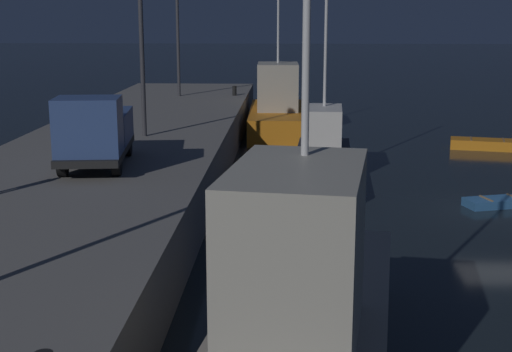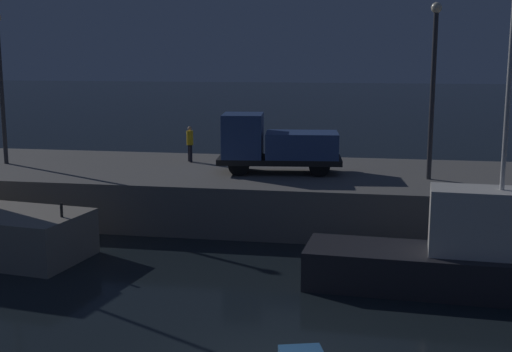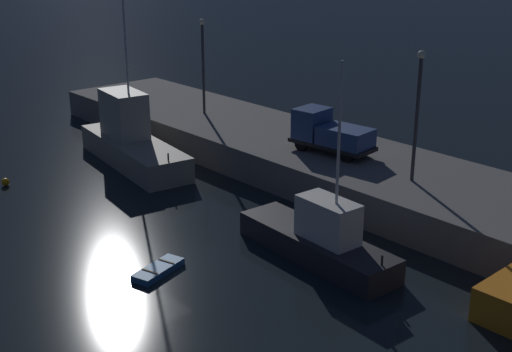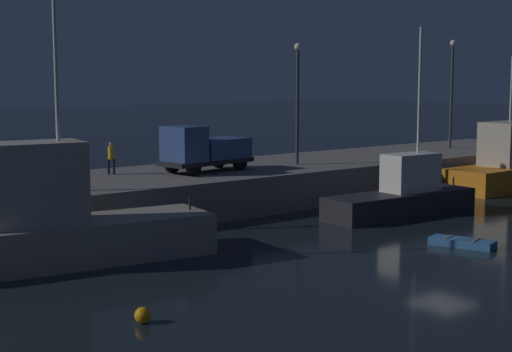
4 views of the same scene
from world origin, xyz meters
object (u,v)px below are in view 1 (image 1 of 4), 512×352
Objects in this scene: lamp_post_east at (141,38)px; rowboat_white_mid at (487,144)px; fishing_boat_blue at (302,325)px; dinghy_orange_near at (500,202)px; fishing_trawler_red at (278,111)px; fishing_boat_white at (323,158)px; bollard_central at (234,91)px; lamp_post_central at (178,24)px; utility_truck at (95,132)px.

rowboat_white_mid is at bearing -63.09° from lamp_post_east.
fishing_boat_blue reaches higher than dinghy_orange_near.
fishing_trawler_red is 1.45× the size of lamp_post_east.
fishing_trawler_red is 13.37m from fishing_boat_white.
bollard_central is at bearing 30.77° from dinghy_orange_near.
fishing_boat_blue reaches higher than fishing_trawler_red.
dinghy_orange_near is at bearing -103.59° from lamp_post_east.
fishing_trawler_red is 16.76× the size of bollard_central.
lamp_post_east is 11.53× the size of bollard_central.
lamp_post_central reaches higher than fishing_boat_white.
fishing_boat_white is 18.75m from lamp_post_central.
bollard_central is (19.96, 11.88, 2.22)m from dinghy_orange_near.
rowboat_white_mid is at bearing -111.65° from lamp_post_central.
fishing_trawler_red is at bearing -16.59° from utility_truck.
fishing_boat_white reaches higher than rowboat_white_mid.
lamp_post_east is (-13.63, 5.64, 4.90)m from fishing_trawler_red.
dinghy_orange_near is (-17.16, -8.97, -1.27)m from fishing_trawler_red.
fishing_boat_white is 1.77× the size of utility_truck.
dinghy_orange_near is at bearing -28.05° from fishing_boat_blue.
lamp_post_east is at bearing 93.30° from fishing_boat_white.
utility_truck is (-3.08, 15.00, 3.17)m from dinghy_orange_near.
lamp_post_east reaches higher than bollard_central.
rowboat_white_mid is at bearing -48.55° from fishing_boat_white.
lamp_post_central is at bearing 1.27° from utility_truck.
bollard_central is at bearing -9.43° from lamp_post_east.
dinghy_orange_near is at bearing -152.39° from fishing_trawler_red.
dinghy_orange_near is 23.33m from bollard_central.
lamp_post_east is 7.28m from utility_truck.
bollard_central is (23.04, -3.12, -0.95)m from utility_truck.
lamp_post_central reaches higher than rowboat_white_mid.
fishing_boat_white reaches higher than utility_truck.
lamp_post_east is at bearing 19.78° from fishing_boat_blue.
bollard_central is at bearing 46.14° from fishing_trawler_red.
fishing_boat_blue is at bearing 176.24° from fishing_boat_white.
fishing_boat_blue is 17.00m from dinghy_orange_near.
fishing_boat_blue reaches higher than fishing_boat_white.
fishing_trawler_red is at bearing -110.25° from lamp_post_central.
fishing_trawler_red is 1.87× the size of utility_truck.
rowboat_white_mid is 6.57× the size of bollard_central.
fishing_boat_blue is at bearing -160.22° from lamp_post_east.
lamp_post_central is (19.57, 15.51, 6.53)m from dinghy_orange_near.
bollard_central reaches higher than dinghy_orange_near.
utility_truck is at bearing 131.00° from rowboat_white_mid.
dinghy_orange_near is 4.67× the size of bollard_central.
lamp_post_central is at bearing 69.75° from fishing_trawler_red.
utility_truck is at bearing 101.60° from dinghy_orange_near.
fishing_boat_blue is 21.69× the size of bollard_central.
fishing_boat_white is 1.25× the size of lamp_post_central.
fishing_boat_white is 1.37× the size of lamp_post_east.
rowboat_white_mid is (8.35, -9.45, -0.79)m from fishing_boat_white.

